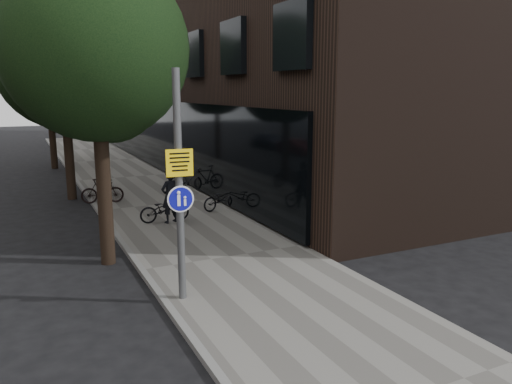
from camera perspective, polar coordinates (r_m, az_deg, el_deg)
ground at (r=10.16m, az=3.09°, el=-13.67°), size 120.00×120.00×0.00m
sidewalk at (r=19.12m, az=-10.82°, el=-1.55°), size 4.50×60.00×0.12m
curb_edge at (r=18.70m, az=-17.49°, el=-2.17°), size 0.15×60.00×0.13m
building_right_dark_brick at (r=33.05m, az=-2.53°, el=19.67°), size 12.00×40.00×18.00m
street_tree_near at (r=12.85m, az=-17.61°, el=14.51°), size 4.40×4.40×7.50m
street_tree_mid at (r=21.28m, az=-21.07°, el=12.92°), size 5.00×5.00×7.80m
street_tree_far at (r=30.25m, az=-22.61°, el=12.18°), size 5.00×5.00×7.80m
signpost at (r=9.96m, az=-8.77°, el=0.59°), size 0.54×0.15×4.63m
pedestrian at (r=16.24m, az=-9.82°, el=-0.51°), size 0.73×0.61×1.72m
parked_bike_facade_near at (r=17.88m, az=-3.94°, el=-0.73°), size 1.66×0.93×0.82m
parked_bike_facade_far at (r=21.16m, az=-7.66°, el=1.44°), size 1.82×0.81×1.06m
parked_bike_curb_near at (r=16.48m, az=-10.41°, el=-1.91°), size 1.63×0.59×0.85m
parked_bike_curb_far at (r=19.75m, az=-17.15°, el=0.12°), size 1.62×0.73×0.94m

